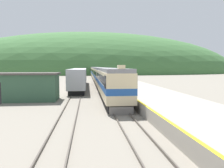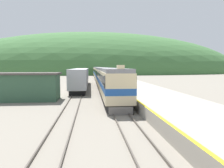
{
  "view_description": "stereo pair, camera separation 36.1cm",
  "coord_description": "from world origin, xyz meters",
  "px_view_note": "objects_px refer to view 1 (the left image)",
  "views": [
    {
      "loc": [
        -3.1,
        -0.38,
        4.44
      ],
      "look_at": [
        -0.35,
        23.88,
        2.48
      ],
      "focal_mm": 35.0,
      "sensor_mm": 36.0,
      "label": 1
    },
    {
      "loc": [
        -2.74,
        -0.42,
        4.44
      ],
      "look_at": [
        -0.35,
        23.88,
        2.48
      ],
      "focal_mm": 35.0,
      "sensor_mm": 36.0,
      "label": 2
    }
  ],
  "objects_px": {
    "express_train_lead_car": "(111,83)",
    "carriage_second": "(101,76)",
    "carriage_fourth": "(94,71)",
    "siding_train": "(79,78)",
    "carriage_third": "(96,73)"
  },
  "relations": [
    {
      "from": "express_train_lead_car",
      "to": "carriage_second",
      "type": "bearing_deg",
      "value": 90.0
    },
    {
      "from": "carriage_second",
      "to": "carriage_fourth",
      "type": "xyz_separation_m",
      "value": [
        0.0,
        46.8,
        0.0
      ]
    },
    {
      "from": "carriage_fourth",
      "to": "carriage_second",
      "type": "bearing_deg",
      "value": -90.0
    },
    {
      "from": "express_train_lead_car",
      "to": "carriage_second",
      "type": "distance_m",
      "value": 22.16
    },
    {
      "from": "express_train_lead_car",
      "to": "carriage_fourth",
      "type": "xyz_separation_m",
      "value": [
        0.0,
        68.96,
        -0.01
      ]
    },
    {
      "from": "carriage_fourth",
      "to": "siding_train",
      "type": "distance_m",
      "value": 51.53
    },
    {
      "from": "carriage_third",
      "to": "carriage_fourth",
      "type": "bearing_deg",
      "value": 90.0
    },
    {
      "from": "siding_train",
      "to": "carriage_second",
      "type": "bearing_deg",
      "value": 43.07
    },
    {
      "from": "carriage_third",
      "to": "carriage_fourth",
      "type": "height_order",
      "value": "same"
    },
    {
      "from": "carriage_third",
      "to": "siding_train",
      "type": "distance_m",
      "value": 28.31
    },
    {
      "from": "carriage_third",
      "to": "carriage_fourth",
      "type": "xyz_separation_m",
      "value": [
        0.0,
        23.4,
        0.0
      ]
    },
    {
      "from": "express_train_lead_car",
      "to": "siding_train",
      "type": "distance_m",
      "value": 18.31
    },
    {
      "from": "carriage_third",
      "to": "carriage_second",
      "type": "bearing_deg",
      "value": -90.0
    },
    {
      "from": "carriage_fourth",
      "to": "carriage_third",
      "type": "bearing_deg",
      "value": -90.0
    },
    {
      "from": "express_train_lead_car",
      "to": "siding_train",
      "type": "height_order",
      "value": "express_train_lead_car"
    }
  ]
}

